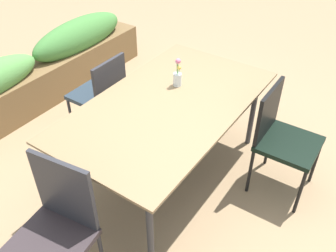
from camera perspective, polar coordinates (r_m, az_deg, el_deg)
name	(u,v)px	position (r m, az deg, el deg)	size (l,w,h in m)	color
ground_plane	(166,166)	(3.44, -0.27, -6.25)	(12.00, 12.00, 0.00)	#9E7F5B
dining_table	(168,108)	(2.91, 0.00, 2.76)	(1.87, 1.07, 0.77)	#8C704C
chair_end_left	(56,225)	(2.42, -17.05, -14.54)	(0.52, 0.52, 0.97)	#362C2F
chair_near_right	(281,135)	(3.07, 17.16, -1.28)	(0.46, 0.46, 0.93)	black
chair_far_side	(101,92)	(3.51, -10.31, 5.17)	(0.43, 0.43, 0.90)	#283540
flower_vase	(178,76)	(3.07, 1.49, 7.84)	(0.07, 0.07, 0.25)	silver
planter_box	(38,73)	(4.39, -19.49, 7.79)	(3.03, 0.42, 0.75)	brown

